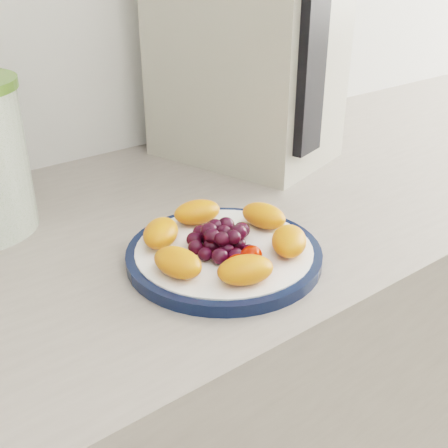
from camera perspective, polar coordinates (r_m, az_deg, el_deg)
counter at (r=1.10m, az=-1.00°, el=-19.65°), size 3.50×0.60×0.90m
cabinet_face at (r=1.13m, az=-0.99°, el=-20.70°), size 3.48×0.58×0.84m
plate_rim at (r=0.69m, az=-0.00°, el=-3.15°), size 0.24×0.24×0.01m
plate_face at (r=0.69m, az=-0.00°, el=-3.08°), size 0.22×0.22×0.02m
appliance_body at (r=0.99m, az=2.24°, el=17.01°), size 0.28×0.34×0.36m
appliance_panel at (r=0.87m, az=8.81°, el=15.68°), size 0.07×0.04×0.27m
fruit_plate at (r=0.67m, az=-0.02°, el=-1.56°), size 0.21×0.21×0.03m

